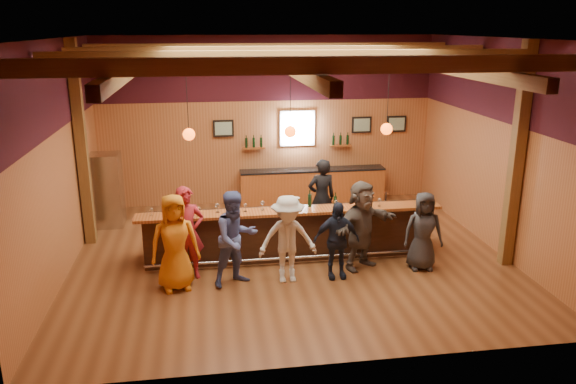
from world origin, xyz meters
The scene contains 27 objects.
room centered at (0.00, 0.06, 3.21)m, with size 9.04×9.00×4.52m.
bar_counter centered at (0.02, 0.15, 0.52)m, with size 6.30×1.07×1.11m.
back_bar_cabinet centered at (1.20, 3.72, 0.48)m, with size 4.00×0.52×0.95m.
window centered at (0.80, 3.95, 2.05)m, with size 0.95×0.09×0.95m.
framed_pictures centered at (1.67, 3.94, 2.10)m, with size 5.35×0.05×0.45m.
wine_shelves centered at (0.80, 3.88, 1.62)m, with size 3.00×0.18×0.30m.
pendant_lights centered at (0.00, 0.00, 2.71)m, with size 4.24×0.24×1.37m.
stainless_fridge centered at (-4.10, 2.60, 0.90)m, with size 0.70×0.70×1.80m, color silver.
customer_orange centered at (-2.32, -1.16, 0.92)m, with size 0.90×0.58×1.83m, color orange.
customer_redvest centered at (-2.11, -0.72, 0.92)m, with size 0.67×0.44×1.84m, color maroon.
customer_denim centered at (-1.20, -1.13, 0.92)m, with size 0.89×0.69×1.83m, color #4A5895.
customer_white centered at (-0.23, -1.16, 0.86)m, with size 1.11×0.64×1.72m, color beige.
customer_navy centered at (0.73, -1.13, 0.77)m, with size 0.90×0.38×1.54m, color #192033.
customer_brown centered at (1.33, -0.75, 0.91)m, with size 1.69×0.54×1.82m, color #564C44.
customer_dark centered at (2.54, -0.97, 0.80)m, with size 0.78×0.51×1.60m, color #2B2B2D.
bartender centered at (0.92, 1.18, 0.91)m, with size 0.67×0.44×1.83m, color black.
ice_bucket centered at (0.07, -0.11, 1.23)m, with size 0.22×0.22×0.23m, color brown.
bottle_a centered at (0.41, -0.02, 1.25)m, with size 0.08×0.08×0.36m.
bottle_b centered at (0.93, -0.11, 1.23)m, with size 0.07×0.07×0.31m.
glass_a centered at (-2.80, -0.12, 1.22)m, with size 0.07×0.07×0.16m.
glass_b centered at (-1.88, -0.27, 1.25)m, with size 0.08×0.08×0.19m.
glass_c centered at (-1.51, -0.12, 1.25)m, with size 0.09×0.09×0.19m.
glass_d centered at (-0.94, -0.15, 1.23)m, with size 0.08×0.08×0.18m.
glass_e centered at (-0.59, -0.10, 1.25)m, with size 0.09×0.09×0.20m.
glass_f centered at (0.92, -0.24, 1.25)m, with size 0.08×0.08×0.19m.
glass_g centered at (1.36, -0.20, 1.22)m, with size 0.07×0.07×0.16m.
glass_h centered at (1.85, -0.22, 1.24)m, with size 0.08×0.08×0.18m.
Camera 1 is at (-1.68, -10.96, 4.75)m, focal length 35.00 mm.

